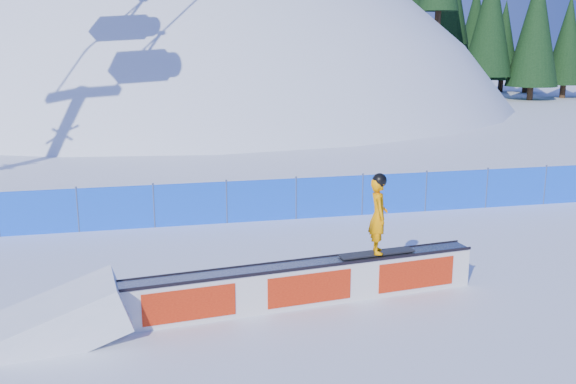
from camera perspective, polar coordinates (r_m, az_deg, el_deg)
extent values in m
plane|color=white|center=(14.16, 0.91, -7.48)|extent=(160.00, 160.00, 0.00)
sphere|color=silver|center=(59.59, -8.61, -9.53)|extent=(64.00, 64.00, 64.00)
cylinder|color=#362315|center=(62.14, 9.84, 15.32)|extent=(0.50, 0.50, 1.40)
cylinder|color=#362315|center=(62.53, 11.44, 13.83)|extent=(0.50, 0.50, 1.40)
cylinder|color=#362315|center=(57.90, 15.15, 12.03)|extent=(0.50, 0.50, 1.40)
cylinder|color=#362315|center=(58.77, 18.73, 8.34)|extent=(0.50, 0.50, 1.40)
cone|color=black|center=(58.61, 19.10, 13.25)|extent=(3.91, 3.91, 8.88)
cylinder|color=#362315|center=(62.44, 16.45, 8.76)|extent=(0.50, 0.50, 1.40)
cone|color=black|center=(62.29, 16.77, 13.39)|extent=(3.93, 3.93, 8.92)
cylinder|color=#362315|center=(62.33, 17.61, 8.67)|extent=(0.50, 0.50, 1.40)
cone|color=black|center=(62.17, 17.92, 12.85)|extent=(3.48, 3.48, 7.91)
cylinder|color=#362315|center=(61.95, 21.22, 8.37)|extent=(0.50, 0.50, 1.40)
cone|color=black|center=(61.80, 21.64, 13.21)|extent=(4.09, 4.09, 9.30)
cylinder|color=#362315|center=(68.01, 20.97, 8.76)|extent=(0.50, 0.50, 1.40)
cone|color=black|center=(67.87, 21.31, 12.77)|extent=(3.68, 3.68, 8.35)
cylinder|color=#362315|center=(66.36, 20.94, 8.67)|extent=(0.50, 0.50, 1.40)
cone|color=black|center=(66.21, 21.23, 12.02)|extent=(2.90, 2.90, 6.59)
cylinder|color=#362315|center=(70.53, 21.68, 8.83)|extent=(0.50, 0.50, 1.40)
cone|color=black|center=(70.39, 22.03, 12.82)|extent=(3.81, 3.81, 8.65)
cube|color=blue|center=(18.19, -2.35, -0.77)|extent=(22.00, 0.03, 1.20)
cylinder|color=#3A4869|center=(18.03, -18.20, -1.41)|extent=(0.05, 0.05, 1.30)
cylinder|color=#3A4869|center=(17.92, -11.83, -1.10)|extent=(0.05, 0.05, 1.30)
cylinder|color=#3A4869|center=(18.04, -5.48, -0.78)|extent=(0.05, 0.05, 1.30)
cylinder|color=#3A4869|center=(18.37, 0.72, -0.45)|extent=(0.05, 0.05, 1.30)
cylinder|color=#3A4869|center=(18.92, 6.63, -0.14)|extent=(0.05, 0.05, 1.30)
cylinder|color=#3A4869|center=(19.65, 12.16, 0.16)|extent=(0.05, 0.05, 1.30)
cylinder|color=#3A4869|center=(20.55, 17.24, 0.43)|extent=(0.05, 0.05, 1.30)
cylinder|color=#3A4869|center=(21.60, 21.87, 0.67)|extent=(0.05, 0.05, 1.30)
cube|color=silver|center=(12.61, 1.58, -8.22)|extent=(7.15, 1.29, 0.80)
cube|color=gray|center=(12.46, 1.59, -6.42)|extent=(7.08, 1.31, 0.04)
cube|color=black|center=(12.25, 1.99, -6.73)|extent=(7.10, 0.88, 0.05)
cube|color=black|center=(12.67, 1.21, -6.04)|extent=(7.10, 0.88, 0.05)
cube|color=red|center=(12.41, 1.96, -8.59)|extent=(6.74, 0.83, 0.60)
cube|color=red|center=(12.81, 1.21, -7.86)|extent=(6.74, 0.83, 0.60)
cube|color=black|center=(13.04, 7.92, -5.40)|extent=(1.60, 0.47, 0.03)
imported|color=#FF9600|center=(12.81, 8.03, -2.09)|extent=(0.47, 0.62, 1.53)
sphere|color=black|center=(12.64, 8.14, 1.03)|extent=(0.29, 0.29, 0.29)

